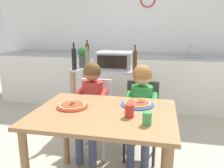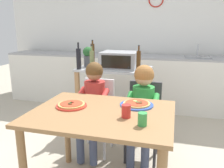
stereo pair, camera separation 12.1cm
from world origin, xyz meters
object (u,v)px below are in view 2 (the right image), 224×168
bottle_squat_spirits (92,59)px  drinking_cup_red (126,111)px  toaster_oven (120,60)px  pizza_plate_red_rimmed (71,105)px  pizza_plate_blue_rimmed (137,104)px  child_in_red_shirt (93,99)px  bottle_clear_vinegar (93,54)px  potted_herb_plant (88,56)px  bottle_tall_green_wine (138,61)px  dining_chair_left (97,110)px  child_in_green_shirt (142,102)px  bottle_slim_sauce (79,58)px  dining_table (102,125)px  drinking_cup_green (142,119)px  kitchen_island_cart (114,89)px  dining_chair_right (144,115)px

bottle_squat_spirits → drinking_cup_red: bearing=-59.6°
toaster_oven → drinking_cup_red: size_ratio=4.73×
pizza_plate_red_rimmed → pizza_plate_blue_rimmed: bearing=17.5°
toaster_oven → child_in_red_shirt: size_ratio=0.46×
toaster_oven → bottle_clear_vinegar: size_ratio=1.33×
potted_herb_plant → drinking_cup_red: size_ratio=2.71×
bottle_tall_green_wine → bottle_clear_vinegar: bearing=151.4°
dining_chair_left → child_in_green_shirt: size_ratio=0.81×
bottle_squat_spirits → pizza_plate_red_rimmed: (0.21, -1.08, -0.23)m
bottle_slim_sauce → dining_table: (0.64, -1.05, -0.37)m
child_in_green_shirt → drinking_cup_green: child_in_green_shirt is taller
bottle_slim_sauce → child_in_green_shirt: (0.88, -0.48, -0.34)m
kitchen_island_cart → child_in_red_shirt: size_ratio=0.92×
dining_chair_left → pizza_plate_blue_rimmed: 0.76m
dining_table → potted_herb_plant: bearing=115.2°
bottle_squat_spirits → drinking_cup_red: (0.70, -1.19, -0.19)m
potted_herb_plant → drinking_cup_red: potted_herb_plant is taller
bottle_clear_vinegar → potted_herb_plant: 0.15m
dining_chair_right → bottle_squat_spirits: bearing=149.2°
bottle_clear_vinegar → dining_chair_left: bearing=-67.4°
bottle_squat_spirits → dining_chair_left: size_ratio=0.37×
pizza_plate_blue_rimmed → drinking_cup_green: drinking_cup_green is taller
dining_table → drinking_cup_green: (0.34, -0.18, 0.16)m
dining_chair_right → drinking_cup_red: 0.82m
dining_chair_left → drinking_cup_green: size_ratio=8.89×
drinking_cup_red → toaster_oven: bearing=105.6°
child_in_red_shirt → drinking_cup_red: 0.81m
toaster_oven → child_in_green_shirt: size_ratio=0.46×
dining_chair_left → pizza_plate_blue_rimmed: dining_chair_left is taller
pizza_plate_blue_rimmed → bottle_tall_green_wine: bearing=98.5°
bottle_slim_sauce → drinking_cup_green: bottle_slim_sauce is taller
bottle_squat_spirits → child_in_red_shirt: bottle_squat_spirits is taller
toaster_oven → drinking_cup_green: toaster_oven is taller
bottle_squat_spirits → bottle_slim_sauce: bearing=-152.2°
dining_table → pizza_plate_blue_rimmed: pizza_plate_blue_rimmed is taller
toaster_oven → dining_table: toaster_oven is taller
kitchen_island_cart → pizza_plate_blue_rimmed: size_ratio=3.33×
kitchen_island_cart → dining_chair_left: (-0.05, -0.58, -0.09)m
bottle_clear_vinegar → bottle_squat_spirits: 0.30m
bottle_squat_spirits → dining_chair_left: bearing=-64.3°
bottle_squat_spirits → dining_chair_left: (0.21, -0.44, -0.51)m
child_in_red_shirt → child_in_green_shirt: (0.52, 0.01, 0.01)m
pizza_plate_blue_rimmed → toaster_oven: bearing=110.9°
kitchen_island_cart → potted_herb_plant: 0.57m
bottle_squat_spirits → dining_chair_right: bearing=-30.8°
kitchen_island_cart → pizza_plate_red_rimmed: size_ratio=3.63×
pizza_plate_red_rimmed → child_in_green_shirt: bearing=45.1°
bottle_squat_spirits → bottle_slim_sauce: bottle_slim_sauce is taller
bottle_clear_vinegar → pizza_plate_blue_rimmed: (0.83, -1.21, -0.26)m
dining_table → dining_chair_left: dining_chair_left is taller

